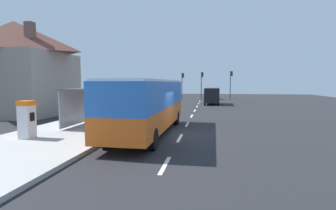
# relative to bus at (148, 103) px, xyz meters

# --- Properties ---
(ground_plane) EXTENTS (56.00, 92.00, 0.04)m
(ground_plane) POSITION_rel_bus_xyz_m (1.71, 14.12, -1.86)
(ground_plane) COLOR #262628
(sidewalk_platform) EXTENTS (6.20, 30.00, 0.18)m
(sidewalk_platform) POSITION_rel_bus_xyz_m (-4.69, 2.12, -1.75)
(sidewalk_platform) COLOR #ADAAA3
(sidewalk_platform) RESTS_ON ground
(lane_stripe_seg_0) EXTENTS (0.16, 2.20, 0.01)m
(lane_stripe_seg_0) POSITION_rel_bus_xyz_m (1.96, -5.88, -1.84)
(lane_stripe_seg_0) COLOR silver
(lane_stripe_seg_0) RESTS_ON ground
(lane_stripe_seg_1) EXTENTS (0.16, 2.20, 0.01)m
(lane_stripe_seg_1) POSITION_rel_bus_xyz_m (1.96, -0.88, -1.84)
(lane_stripe_seg_1) COLOR silver
(lane_stripe_seg_1) RESTS_ON ground
(lane_stripe_seg_2) EXTENTS (0.16, 2.20, 0.01)m
(lane_stripe_seg_2) POSITION_rel_bus_xyz_m (1.96, 4.12, -1.84)
(lane_stripe_seg_2) COLOR silver
(lane_stripe_seg_2) RESTS_ON ground
(lane_stripe_seg_3) EXTENTS (0.16, 2.20, 0.01)m
(lane_stripe_seg_3) POSITION_rel_bus_xyz_m (1.96, 9.12, -1.84)
(lane_stripe_seg_3) COLOR silver
(lane_stripe_seg_3) RESTS_ON ground
(lane_stripe_seg_4) EXTENTS (0.16, 2.20, 0.01)m
(lane_stripe_seg_4) POSITION_rel_bus_xyz_m (1.96, 14.12, -1.84)
(lane_stripe_seg_4) COLOR silver
(lane_stripe_seg_4) RESTS_ON ground
(lane_stripe_seg_5) EXTENTS (0.16, 2.20, 0.01)m
(lane_stripe_seg_5) POSITION_rel_bus_xyz_m (1.96, 19.12, -1.84)
(lane_stripe_seg_5) COLOR silver
(lane_stripe_seg_5) RESTS_ON ground
(lane_stripe_seg_6) EXTENTS (0.16, 2.20, 0.01)m
(lane_stripe_seg_6) POSITION_rel_bus_xyz_m (1.96, 24.12, -1.84)
(lane_stripe_seg_6) COLOR silver
(lane_stripe_seg_6) RESTS_ON ground
(lane_stripe_seg_7) EXTENTS (0.16, 2.20, 0.01)m
(lane_stripe_seg_7) POSITION_rel_bus_xyz_m (1.96, 29.12, -1.84)
(lane_stripe_seg_7) COLOR silver
(lane_stripe_seg_7) RESTS_ON ground
(bus) EXTENTS (2.69, 11.05, 3.21)m
(bus) POSITION_rel_bus_xyz_m (0.00, 0.00, 0.00)
(bus) COLOR orange
(bus) RESTS_ON ground
(white_van) EXTENTS (2.20, 5.27, 2.30)m
(white_van) POSITION_rel_bus_xyz_m (3.91, 23.11, -0.50)
(white_van) COLOR black
(white_van) RESTS_ON ground
(sedan_near) EXTENTS (2.05, 4.50, 1.52)m
(sedan_near) POSITION_rel_bus_xyz_m (4.02, 35.98, -1.05)
(sedan_near) COLOR #195933
(sedan_near) RESTS_ON ground
(ticket_machine) EXTENTS (0.66, 0.76, 1.94)m
(ticket_machine) POSITION_rel_bus_xyz_m (-5.71, -2.97, -0.67)
(ticket_machine) COLOR silver
(ticket_machine) RESTS_ON sidewalk_platform
(recycling_bin_orange) EXTENTS (0.52, 0.52, 0.95)m
(recycling_bin_orange) POSITION_rel_bus_xyz_m (-2.49, 2.94, -1.19)
(recycling_bin_orange) COLOR orange
(recycling_bin_orange) RESTS_ON sidewalk_platform
(recycling_bin_red) EXTENTS (0.52, 0.52, 0.95)m
(recycling_bin_red) POSITION_rel_bus_xyz_m (-2.49, 3.64, -1.19)
(recycling_bin_red) COLOR red
(recycling_bin_red) RESTS_ON sidewalk_platform
(recycling_bin_blue) EXTENTS (0.52, 0.52, 0.95)m
(recycling_bin_blue) POSITION_rel_bus_xyz_m (-2.49, 4.34, -1.19)
(recycling_bin_blue) COLOR blue
(recycling_bin_blue) RESTS_ON sidewalk_platform
(recycling_bin_yellow) EXTENTS (0.52, 0.52, 0.95)m
(recycling_bin_yellow) POSITION_rel_bus_xyz_m (-2.49, 5.04, -1.19)
(recycling_bin_yellow) COLOR yellow
(recycling_bin_yellow) RESTS_ON sidewalk_platform
(traffic_light_near_side) EXTENTS (0.49, 0.28, 5.12)m
(traffic_light_near_side) POSITION_rel_bus_xyz_m (7.21, 33.17, 1.55)
(traffic_light_near_side) COLOR #2D2D2D
(traffic_light_near_side) RESTS_ON ground
(traffic_light_far_side) EXTENTS (0.49, 0.28, 4.88)m
(traffic_light_far_side) POSITION_rel_bus_xyz_m (-1.39, 33.97, 1.41)
(traffic_light_far_side) COLOR #2D2D2D
(traffic_light_far_side) RESTS_ON ground
(traffic_light_median) EXTENTS (0.49, 0.28, 5.03)m
(traffic_light_median) POSITION_rel_bus_xyz_m (2.11, 34.77, 1.50)
(traffic_light_median) COLOR #2D2D2D
(traffic_light_median) RESTS_ON ground
(house_behind_platform) EXTENTS (9.57, 8.66, 8.83)m
(house_behind_platform) POSITION_rel_bus_xyz_m (-14.75, 7.93, 2.67)
(house_behind_platform) COLOR gray
(house_behind_platform) RESTS_ON ground
(bus_shelter) EXTENTS (1.80, 4.00, 2.50)m
(bus_shelter) POSITION_rel_bus_xyz_m (-4.70, 1.15, 0.25)
(bus_shelter) COLOR #4C4C51
(bus_shelter) RESTS_ON sidewalk_platform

